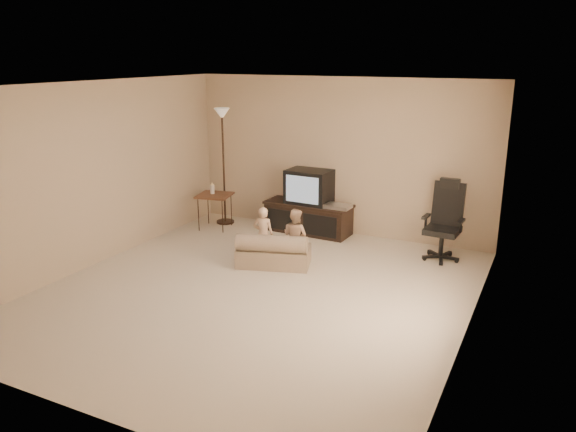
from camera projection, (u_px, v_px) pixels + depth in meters
name	position (u px, v px, depth m)	size (l,w,h in m)	color
floor	(257.00, 292.00, 6.94)	(5.50, 5.50, 0.00)	beige
room_shell	(254.00, 172.00, 6.52)	(5.50, 5.50, 5.50)	white
tv_stand	(309.00, 207.00, 9.14)	(1.48, 0.60, 1.04)	black
office_chair	(444.00, 231.00, 7.97)	(0.57, 0.59, 1.15)	black
side_table	(214.00, 195.00, 9.33)	(0.62, 0.62, 0.79)	brown
floor_lamp	(223.00, 140.00, 9.38)	(0.31, 0.31, 1.97)	black
child_sofa	(273.00, 253.00, 7.74)	(1.11, 0.83, 0.48)	gray
toddler_left	(263.00, 235.00, 7.84)	(0.29, 0.21, 0.80)	#D8AB87
toddler_right	(295.00, 236.00, 7.83)	(0.38, 0.21, 0.78)	#D8AB87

